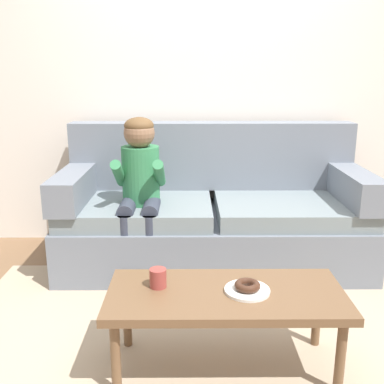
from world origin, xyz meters
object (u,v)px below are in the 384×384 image
object	(u,v)px
donut	(247,285)
mug	(158,278)
person_child	(140,182)
coffee_table	(226,300)
toy_controller	(324,317)
couch	(213,216)

from	to	relation	value
donut	mug	world-z (taller)	mug
donut	person_child	bearing A→B (deg)	119.21
coffee_table	person_child	size ratio (longest dim) A/B	1.00
toy_controller	couch	bearing A→B (deg)	143.52
toy_controller	mug	bearing A→B (deg)	-139.21
couch	coffee_table	bearing A→B (deg)	-90.39
coffee_table	mug	world-z (taller)	mug
person_child	toy_controller	xyz separation A→B (m)	(1.11, -0.65, -0.65)
person_child	toy_controller	distance (m)	1.44
person_child	coffee_table	bearing A→B (deg)	-64.83
coffee_table	toy_controller	distance (m)	0.82
toy_controller	donut	bearing A→B (deg)	-121.38
couch	person_child	distance (m)	0.64
mug	donut	bearing A→B (deg)	-7.27
person_child	mug	bearing A→B (deg)	-79.57
donut	toy_controller	world-z (taller)	donut
person_child	mug	distance (m)	1.06
donut	couch	bearing A→B (deg)	93.94
couch	mug	world-z (taller)	couch
couch	coffee_table	size ratio (longest dim) A/B	1.99
coffee_table	toy_controller	world-z (taller)	coffee_table
couch	donut	distance (m)	1.30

